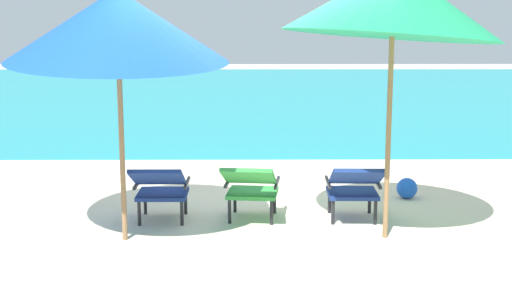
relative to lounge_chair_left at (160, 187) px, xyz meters
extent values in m
plane|color=beige|center=(0.99, 4.29, -0.40)|extent=(40.00, 40.00, 0.00)
cube|color=teal|center=(0.99, 12.28, -0.40)|extent=(40.00, 18.00, 0.01)
cube|color=navy|center=(0.00, 0.17, -0.12)|extent=(0.52, 0.50, 0.04)
cube|color=navy|center=(0.00, -0.19, 0.15)|extent=(0.52, 0.52, 0.27)
cylinder|color=black|center=(-0.22, 0.38, -0.27)|extent=(0.04, 0.04, 0.26)
cylinder|color=black|center=(0.22, 0.38, -0.27)|extent=(0.04, 0.04, 0.26)
cylinder|color=black|center=(-0.22, -0.04, -0.27)|extent=(0.04, 0.04, 0.26)
cylinder|color=black|center=(0.22, -0.04, -0.27)|extent=(0.04, 0.04, 0.26)
cube|color=black|center=(-0.26, 0.17, 0.00)|extent=(0.03, 0.50, 0.03)
cube|color=black|center=(0.26, 0.17, 0.00)|extent=(0.03, 0.50, 0.03)
cube|color=#338E3D|center=(0.95, 0.21, -0.12)|extent=(0.57, 0.55, 0.04)
cube|color=#338E3D|center=(0.91, -0.15, 0.15)|extent=(0.57, 0.57, 0.27)
cylinder|color=black|center=(0.76, 0.45, -0.27)|extent=(0.04, 0.04, 0.26)
cylinder|color=black|center=(1.20, 0.40, -0.27)|extent=(0.04, 0.04, 0.26)
cylinder|color=black|center=(0.71, 0.03, -0.27)|extent=(0.04, 0.04, 0.26)
cylinder|color=black|center=(1.15, -0.02, -0.27)|extent=(0.04, 0.04, 0.26)
cube|color=black|center=(0.69, 0.24, 0.00)|extent=(0.09, 0.50, 0.03)
cube|color=black|center=(1.21, 0.19, 0.00)|extent=(0.09, 0.50, 0.03)
cube|color=navy|center=(2.01, 0.19, -0.12)|extent=(0.53, 0.51, 0.04)
cube|color=navy|center=(2.00, -0.17, 0.15)|extent=(0.53, 0.53, 0.27)
cylinder|color=black|center=(1.80, 0.41, -0.27)|extent=(0.04, 0.04, 0.26)
cylinder|color=black|center=(2.24, 0.40, -0.27)|extent=(0.04, 0.04, 0.26)
cylinder|color=black|center=(1.79, -0.01, -0.27)|extent=(0.04, 0.04, 0.26)
cylinder|color=black|center=(2.23, -0.02, -0.27)|extent=(0.04, 0.04, 0.26)
cube|color=black|center=(1.75, 0.20, 0.00)|extent=(0.04, 0.50, 0.03)
cube|color=black|center=(2.27, 0.19, 0.00)|extent=(0.04, 0.50, 0.03)
cylinder|color=olive|center=(-0.29, -0.50, 0.47)|extent=(0.05, 0.05, 1.75)
cone|color=blue|center=(-0.29, -0.50, 1.65)|extent=(2.55, 2.58, 0.81)
cylinder|color=olive|center=(2.25, -0.44, 0.59)|extent=(0.05, 0.05, 1.98)
cone|color=#1E9E60|center=(2.25, -0.44, 1.87)|extent=(2.85, 2.84, 0.83)
sphere|color=blue|center=(2.79, 1.02, -0.28)|extent=(0.25, 0.25, 0.25)
camera|label=1|loc=(0.93, -6.94, 1.73)|focal=48.59mm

